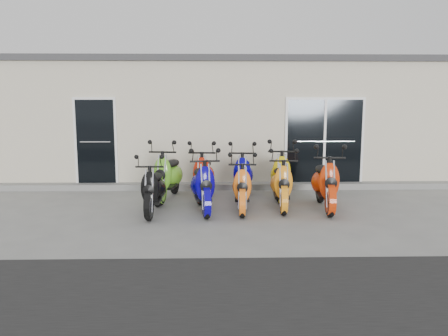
{
  "coord_description": "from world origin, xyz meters",
  "views": [
    {
      "loc": [
        -0.22,
        -8.88,
        2.16
      ],
      "look_at": [
        0.0,
        0.6,
        0.75
      ],
      "focal_mm": 35.0,
      "sensor_mm": 36.0,
      "label": 1
    }
  ],
  "objects_px": {
    "scooter_front_red": "(325,176)",
    "scooter_back_green": "(168,169)",
    "scooter_back_red": "(204,169)",
    "scooter_back_yellow": "(281,168)",
    "scooter_front_orange_a": "(242,181)",
    "scooter_front_blue": "(203,179)",
    "scooter_front_black": "(153,183)",
    "scooter_back_blue": "(243,169)",
    "scooter_front_orange_b": "(282,178)"
  },
  "relations": [
    {
      "from": "scooter_front_blue",
      "to": "scooter_front_orange_a",
      "type": "bearing_deg",
      "value": -5.49
    },
    {
      "from": "scooter_front_blue",
      "to": "scooter_back_blue",
      "type": "height_order",
      "value": "scooter_back_blue"
    },
    {
      "from": "scooter_back_green",
      "to": "scooter_back_yellow",
      "type": "bearing_deg",
      "value": 8.73
    },
    {
      "from": "scooter_front_orange_a",
      "to": "scooter_back_green",
      "type": "xyz_separation_m",
      "value": [
        -1.6,
        1.11,
        0.08
      ]
    },
    {
      "from": "scooter_front_red",
      "to": "scooter_back_green",
      "type": "height_order",
      "value": "scooter_back_green"
    },
    {
      "from": "scooter_front_orange_b",
      "to": "scooter_back_green",
      "type": "relative_size",
      "value": 0.93
    },
    {
      "from": "scooter_front_red",
      "to": "scooter_back_yellow",
      "type": "relative_size",
      "value": 0.99
    },
    {
      "from": "scooter_front_orange_b",
      "to": "scooter_back_yellow",
      "type": "height_order",
      "value": "scooter_back_yellow"
    },
    {
      "from": "scooter_front_orange_b",
      "to": "scooter_front_red",
      "type": "relative_size",
      "value": 0.93
    },
    {
      "from": "scooter_back_green",
      "to": "scooter_back_red",
      "type": "bearing_deg",
      "value": 10.12
    },
    {
      "from": "scooter_front_red",
      "to": "scooter_back_yellow",
      "type": "height_order",
      "value": "scooter_back_yellow"
    },
    {
      "from": "scooter_front_blue",
      "to": "scooter_back_yellow",
      "type": "relative_size",
      "value": 0.95
    },
    {
      "from": "scooter_front_red",
      "to": "scooter_back_blue",
      "type": "xyz_separation_m",
      "value": [
        -1.61,
        1.06,
        -0.02
      ]
    },
    {
      "from": "scooter_front_black",
      "to": "scooter_front_blue",
      "type": "xyz_separation_m",
      "value": [
        0.97,
        0.16,
        0.05
      ]
    },
    {
      "from": "scooter_front_blue",
      "to": "scooter_back_green",
      "type": "relative_size",
      "value": 0.95
    },
    {
      "from": "scooter_front_orange_a",
      "to": "scooter_back_green",
      "type": "bearing_deg",
      "value": 148.19
    },
    {
      "from": "scooter_back_yellow",
      "to": "scooter_back_red",
      "type": "bearing_deg",
      "value": -174.39
    },
    {
      "from": "scooter_front_black",
      "to": "scooter_front_red",
      "type": "xyz_separation_m",
      "value": [
        3.46,
        0.27,
        0.08
      ]
    },
    {
      "from": "scooter_front_orange_a",
      "to": "scooter_back_red",
      "type": "distance_m",
      "value": 1.39
    },
    {
      "from": "scooter_front_orange_a",
      "to": "scooter_back_red",
      "type": "height_order",
      "value": "scooter_back_red"
    },
    {
      "from": "scooter_front_orange_a",
      "to": "scooter_front_red",
      "type": "distance_m",
      "value": 1.71
    },
    {
      "from": "scooter_back_green",
      "to": "scooter_back_blue",
      "type": "xyz_separation_m",
      "value": [
        1.7,
        0.03,
        -0.02
      ]
    },
    {
      "from": "scooter_front_orange_a",
      "to": "scooter_back_yellow",
      "type": "bearing_deg",
      "value": 52.47
    },
    {
      "from": "scooter_back_blue",
      "to": "scooter_back_yellow",
      "type": "height_order",
      "value": "scooter_back_yellow"
    },
    {
      "from": "scooter_front_blue",
      "to": "scooter_front_orange_a",
      "type": "xyz_separation_m",
      "value": [
        0.79,
        0.03,
        -0.05
      ]
    },
    {
      "from": "scooter_back_green",
      "to": "scooter_back_red",
      "type": "xyz_separation_m",
      "value": [
        0.8,
        0.02,
        -0.01
      ]
    },
    {
      "from": "scooter_front_orange_b",
      "to": "scooter_front_red",
      "type": "height_order",
      "value": "scooter_front_red"
    },
    {
      "from": "scooter_back_red",
      "to": "scooter_back_yellow",
      "type": "height_order",
      "value": "scooter_back_yellow"
    },
    {
      "from": "scooter_back_red",
      "to": "scooter_front_blue",
      "type": "bearing_deg",
      "value": -86.26
    },
    {
      "from": "scooter_back_red",
      "to": "scooter_front_red",
      "type": "bearing_deg",
      "value": -19.37
    },
    {
      "from": "scooter_back_yellow",
      "to": "scooter_front_orange_a",
      "type": "bearing_deg",
      "value": -124.17
    },
    {
      "from": "scooter_front_red",
      "to": "scooter_front_black",
      "type": "bearing_deg",
      "value": -170.52
    },
    {
      "from": "scooter_front_red",
      "to": "scooter_back_red",
      "type": "distance_m",
      "value": 2.72
    },
    {
      "from": "scooter_front_black",
      "to": "scooter_back_green",
      "type": "xyz_separation_m",
      "value": [
        0.16,
        1.3,
        0.08
      ]
    },
    {
      "from": "scooter_front_black",
      "to": "scooter_front_orange_b",
      "type": "height_order",
      "value": "scooter_front_orange_b"
    },
    {
      "from": "scooter_front_blue",
      "to": "scooter_back_red",
      "type": "relative_size",
      "value": 0.97
    },
    {
      "from": "scooter_front_black",
      "to": "scooter_front_orange_b",
      "type": "distance_m",
      "value": 2.61
    },
    {
      "from": "scooter_front_black",
      "to": "scooter_front_orange_b",
      "type": "bearing_deg",
      "value": 9.24
    },
    {
      "from": "scooter_front_black",
      "to": "scooter_back_green",
      "type": "relative_size",
      "value": 0.88
    },
    {
      "from": "scooter_front_black",
      "to": "scooter_back_red",
      "type": "relative_size",
      "value": 0.9
    },
    {
      "from": "scooter_back_green",
      "to": "scooter_back_blue",
      "type": "distance_m",
      "value": 1.7
    },
    {
      "from": "scooter_back_blue",
      "to": "scooter_back_yellow",
      "type": "bearing_deg",
      "value": 4.24
    },
    {
      "from": "scooter_back_red",
      "to": "scooter_back_yellow",
      "type": "distance_m",
      "value": 1.75
    },
    {
      "from": "scooter_front_orange_a",
      "to": "scooter_back_blue",
      "type": "distance_m",
      "value": 1.15
    },
    {
      "from": "scooter_front_orange_b",
      "to": "scooter_front_orange_a",
      "type": "bearing_deg",
      "value": -163.22
    },
    {
      "from": "scooter_back_blue",
      "to": "scooter_front_orange_a",
      "type": "bearing_deg",
      "value": -88.38
    },
    {
      "from": "scooter_front_orange_b",
      "to": "scooter_front_blue",
      "type": "bearing_deg",
      "value": -168.29
    },
    {
      "from": "scooter_back_green",
      "to": "scooter_front_orange_b",
      "type": "bearing_deg",
      "value": -12.09
    },
    {
      "from": "scooter_front_black",
      "to": "scooter_back_blue",
      "type": "distance_m",
      "value": 2.28
    },
    {
      "from": "scooter_front_red",
      "to": "scooter_back_red",
      "type": "bearing_deg",
      "value": 162.27
    }
  ]
}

